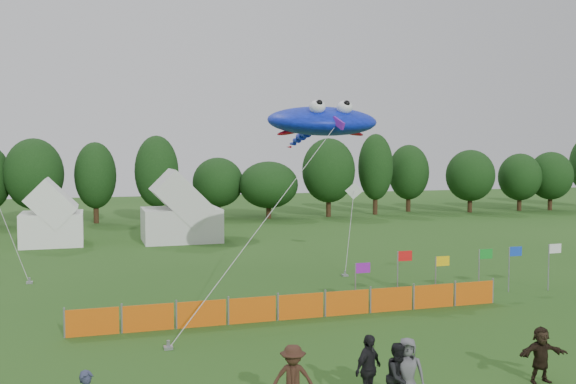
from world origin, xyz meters
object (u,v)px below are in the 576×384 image
object	(u,v)px
spectator_f	(541,355)
tent_left	(52,218)
stingray_kite	(320,122)
tent_right	(181,214)
barrier_fence	(301,306)
spectator_c	(293,379)
spectator_e	(407,373)
spectator_b	(399,377)
spectator_d	(368,369)

from	to	relation	value
spectator_f	tent_left	bearing A→B (deg)	120.07
stingray_kite	tent_right	bearing A→B (deg)	107.74
barrier_fence	stingray_kite	xyz separation A→B (m)	(3.61, 7.64, 7.73)
tent_left	tent_right	distance (m)	9.11
barrier_fence	spectator_c	distance (m)	9.33
barrier_fence	stingray_kite	world-z (taller)	stingray_kite
spectator_f	spectator_e	bearing A→B (deg)	-168.39
spectator_e	stingray_kite	size ratio (longest dim) A/B	0.11
tent_left	barrier_fence	bearing A→B (deg)	-66.63
spectator_c	spectator_b	bearing A→B (deg)	5.68
barrier_fence	stingray_kite	bearing A→B (deg)	64.72
spectator_c	stingray_kite	world-z (taller)	stingray_kite
barrier_fence	stingray_kite	distance (m)	11.45
tent_right	stingray_kite	world-z (taller)	stingray_kite
stingray_kite	barrier_fence	bearing A→B (deg)	-115.28
spectator_c	stingray_kite	size ratio (longest dim) A/B	0.10
barrier_fence	spectator_b	size ratio (longest dim) A/B	10.13
barrier_fence	tent_left	bearing A→B (deg)	113.37
spectator_c	spectator_f	distance (m)	7.56
spectator_c	spectator_d	world-z (taller)	spectator_d
spectator_b	spectator_d	xyz separation A→B (m)	(-0.59, 0.60, 0.05)
spectator_e	spectator_b	bearing A→B (deg)	-134.41
tent_right	spectator_d	size ratio (longest dim) A/B	3.05
spectator_b	spectator_f	xyz separation A→B (m)	(4.86, 0.58, -0.07)
barrier_fence	spectator_d	size ratio (longest dim) A/B	9.57
barrier_fence	spectator_f	xyz separation A→B (m)	(4.42, -8.79, 0.32)
tent_right	spectator_c	size ratio (longest dim) A/B	3.17
spectator_c	spectator_d	distance (m)	2.11
spectator_c	barrier_fence	bearing A→B (deg)	88.20
spectator_d	spectator_b	bearing A→B (deg)	-77.89
spectator_d	spectator_f	distance (m)	5.45
tent_left	spectator_e	bearing A→B (deg)	-72.82
tent_left	spectator_e	xyz separation A→B (m)	(10.43, -33.73, -1.00)
tent_right	stingray_kite	size ratio (longest dim) A/B	0.33
spectator_c	spectator_f	world-z (taller)	spectator_c
spectator_b	spectator_f	world-z (taller)	spectator_b
spectator_d	spectator_f	bearing A→B (deg)	-32.74
barrier_fence	spectator_d	bearing A→B (deg)	-96.71
tent_left	spectator_f	world-z (taller)	tent_left
tent_right	spectator_c	world-z (taller)	tent_right
tent_right	spectator_d	bearing A→B (deg)	-89.15
tent_left	barrier_fence	distance (m)	26.70
spectator_b	spectator_c	world-z (taller)	spectator_c
tent_left	tent_right	bearing A→B (deg)	-5.23
tent_left	spectator_c	world-z (taller)	tent_left
tent_left	spectator_d	size ratio (longest dim) A/B	2.30
spectator_b	spectator_c	size ratio (longest dim) A/B	0.98
tent_left	spectator_f	size ratio (longest dim) A/B	2.63
spectator_c	tent_right	bearing A→B (deg)	104.99
tent_left	barrier_fence	xyz separation A→B (m)	(10.58, -24.48, -1.42)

